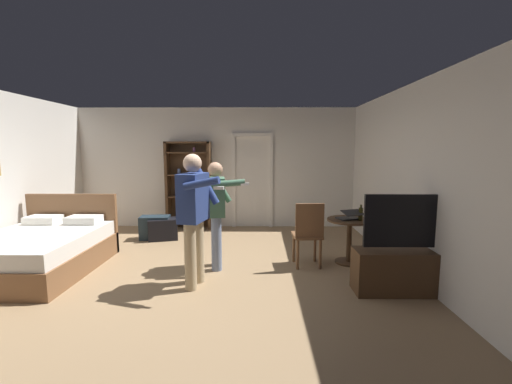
{
  "coord_description": "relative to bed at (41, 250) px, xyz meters",
  "views": [
    {
      "loc": [
        0.97,
        -4.61,
        1.78
      ],
      "look_at": [
        0.92,
        0.28,
        1.15
      ],
      "focal_mm": 23.63,
      "sensor_mm": 36.0,
      "label": 1
    }
  ],
  "objects": [
    {
      "name": "wall_back",
      "position": [
        2.24,
        2.94,
        1.04
      ],
      "size": [
        6.43,
        0.12,
        2.69
      ],
      "primitive_type": "cube",
      "color": "silver",
      "rests_on": "ground_plane"
    },
    {
      "name": "ground_plane",
      "position": [
        2.24,
        -0.13,
        -0.3
      ],
      "size": [
        6.81,
        6.81,
        0.0
      ],
      "primitive_type": "plane",
      "color": "#997A56"
    },
    {
      "name": "person_striped_shirt",
      "position": [
        2.57,
        0.15,
        0.6
      ],
      "size": [
        0.66,
        0.57,
        1.59
      ],
      "color": "slate",
      "rests_on": "ground_plane"
    },
    {
      "name": "laptop",
      "position": [
        4.59,
        0.34,
        0.45
      ],
      "size": [
        0.41,
        0.42,
        0.16
      ],
      "color": "black",
      "rests_on": "side_table"
    },
    {
      "name": "person_blue_shirt",
      "position": [
        2.37,
        -0.53,
        0.7
      ],
      "size": [
        0.61,
        0.72,
        1.72
      ],
      "color": "tan",
      "rests_on": "ground_plane"
    },
    {
      "name": "suitcase_small",
      "position": [
        1.3,
        1.73,
        -0.1
      ],
      "size": [
        0.63,
        0.49,
        0.41
      ],
      "primitive_type": "cube",
      "rotation": [
        0.0,
        0.0,
        0.26
      ],
      "color": "black",
      "rests_on": "ground_plane"
    },
    {
      "name": "bed",
      "position": [
        0.0,
        0.0,
        0.0
      ],
      "size": [
        1.52,
        1.99,
        1.02
      ],
      "color": "brown",
      "rests_on": "ground_plane"
    },
    {
      "name": "doorway_frame",
      "position": [
        3.03,
        2.86,
        0.92
      ],
      "size": [
        0.93,
        0.08,
        2.13
      ],
      "color": "white",
      "rests_on": "ground_plane"
    },
    {
      "name": "bookshelf",
      "position": [
        1.62,
        2.71,
        0.74
      ],
      "size": [
        0.99,
        0.32,
        1.94
      ],
      "color": "#4C331E",
      "rests_on": "ground_plane"
    },
    {
      "name": "tv_flatscreen",
      "position": [
        5.03,
        -0.71,
        0.05
      ],
      "size": [
        1.29,
        0.4,
        1.24
      ],
      "color": "#4C331E",
      "rests_on": "ground_plane"
    },
    {
      "name": "suitcase_dark",
      "position": [
        1.13,
        1.77,
        -0.07
      ],
      "size": [
        0.59,
        0.39,
        0.46
      ],
      "primitive_type": "cube",
      "rotation": [
        0.0,
        0.0,
        0.09
      ],
      "color": "#1E2D38",
      "rests_on": "ground_plane"
    },
    {
      "name": "wooden_chair",
      "position": [
        3.93,
        0.19,
        0.24
      ],
      "size": [
        0.45,
        0.45,
        0.99
      ],
      "color": "brown",
      "rests_on": "ground_plane"
    },
    {
      "name": "side_table",
      "position": [
        4.6,
        0.38,
        0.17
      ],
      "size": [
        0.69,
        0.69,
        0.7
      ],
      "color": "#4C331E",
      "rests_on": "ground_plane"
    },
    {
      "name": "bottle_on_table",
      "position": [
        4.74,
        0.3,
        0.5
      ],
      "size": [
        0.06,
        0.06,
        0.24
      ],
      "color": "#3B3712",
      "rests_on": "side_table"
    },
    {
      "name": "wall_right",
      "position": [
        5.39,
        -0.13,
        1.04
      ],
      "size": [
        0.12,
        6.25,
        2.69
      ],
      "primitive_type": "cube",
      "color": "silver",
      "rests_on": "ground_plane"
    }
  ]
}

